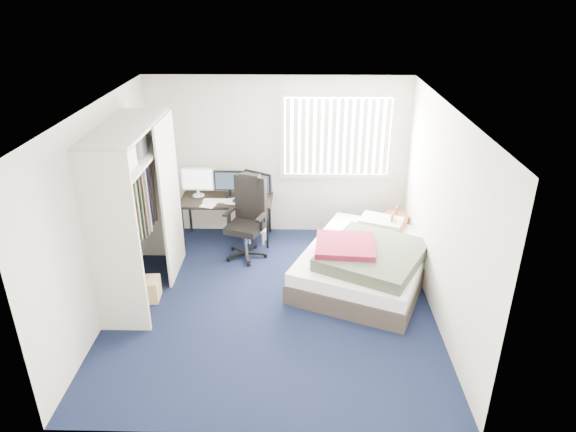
% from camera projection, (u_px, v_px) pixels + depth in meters
% --- Properties ---
extents(ground, '(4.20, 4.20, 0.00)m').
position_uv_depth(ground, '(272.00, 302.00, 6.58)').
color(ground, black).
rests_on(ground, ground).
extents(room_shell, '(4.20, 4.20, 4.20)m').
position_uv_depth(room_shell, '(271.00, 193.00, 5.94)').
color(room_shell, silver).
rests_on(room_shell, ground).
extents(window_assembly, '(1.72, 0.09, 1.32)m').
position_uv_depth(window_assembly, '(337.00, 137.00, 7.74)').
color(window_assembly, white).
rests_on(window_assembly, ground).
extents(closet, '(0.64, 1.84, 2.22)m').
position_uv_depth(closet, '(136.00, 196.00, 6.28)').
color(closet, beige).
rests_on(closet, ground).
extents(desk, '(1.44, 0.67, 1.15)m').
position_uv_depth(desk, '(227.00, 196.00, 7.88)').
color(desk, black).
rests_on(desk, ground).
extents(office_chair, '(0.74, 0.74, 1.23)m').
position_uv_depth(office_chair, '(248.00, 226.00, 7.53)').
color(office_chair, black).
rests_on(office_chair, ground).
extents(footstool, '(0.32, 0.27, 0.24)m').
position_uv_depth(footstool, '(257.00, 231.00, 8.00)').
color(footstool, white).
rests_on(footstool, ground).
extents(nightstand, '(0.61, 0.83, 0.69)m').
position_uv_depth(nightstand, '(394.00, 224.00, 7.64)').
color(nightstand, brown).
rests_on(nightstand, ground).
extents(bed, '(2.23, 2.50, 0.68)m').
position_uv_depth(bed, '(366.00, 261.00, 6.94)').
color(bed, '#392F29').
rests_on(bed, ground).
extents(pine_box, '(0.40, 0.31, 0.29)m').
position_uv_depth(pine_box, '(144.00, 289.00, 6.58)').
color(pine_box, tan).
rests_on(pine_box, ground).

